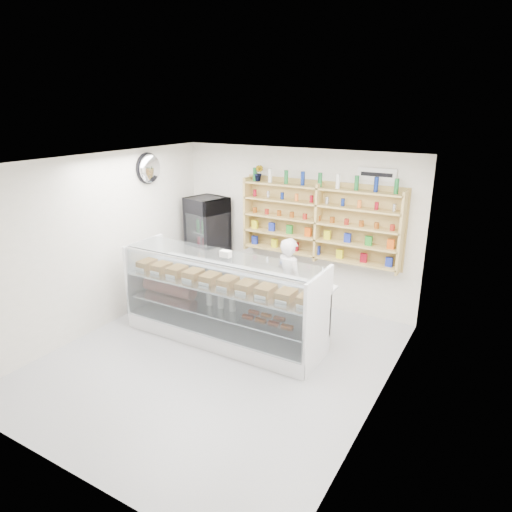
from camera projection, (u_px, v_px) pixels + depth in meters
The scene contains 8 objects.
room at pixel (215, 268), 6.13m from camera, with size 5.00×5.00×5.00m.
display_counter at pixel (224, 316), 7.06m from camera, with size 3.17×0.95×1.38m.
shop_worker at pixel (289, 282), 7.40m from camera, with size 0.55×0.36×1.50m, color silver.
drinks_cooler at pixel (208, 244), 8.84m from camera, with size 0.78×0.77×1.83m.
wall_shelving at pixel (318, 222), 7.75m from camera, with size 2.84×0.28×1.33m.
potted_plant at pixel (259, 173), 8.08m from camera, with size 0.16×0.13×0.29m, color #1E6626.
security_mirror at pixel (150, 169), 7.82m from camera, with size 0.15×0.50×0.50m, color silver.
wall_sign at pixel (377, 174), 7.16m from camera, with size 0.62×0.03×0.20m, color white.
Camera 1 is at (3.38, -4.71, 3.48)m, focal length 32.00 mm.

